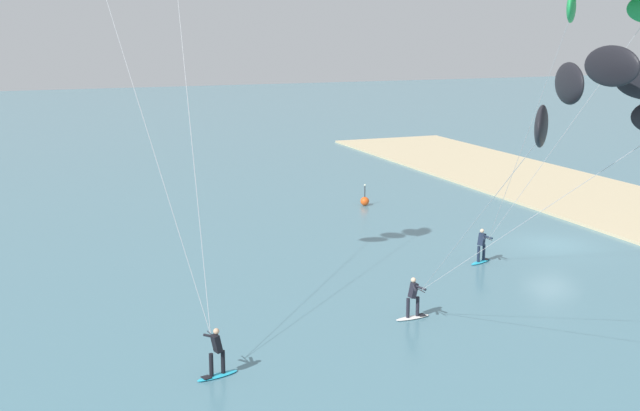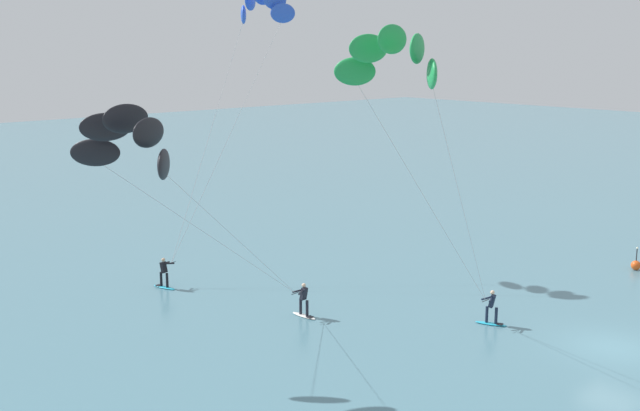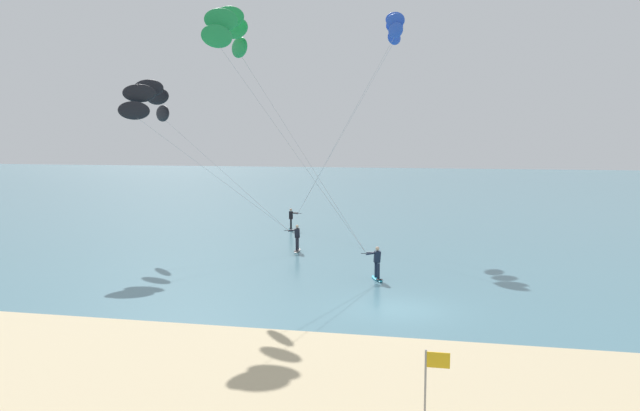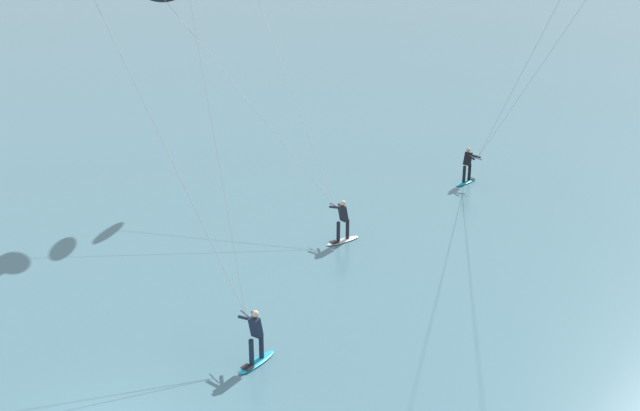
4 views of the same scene
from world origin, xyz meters
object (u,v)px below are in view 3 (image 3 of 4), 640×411
kitesurfer_nearshore (235,40)px  kitesurfer_far_out (389,37)px  beach_flag (432,378)px  kitesurfer_mid_water (154,106)px

kitesurfer_nearshore → kitesurfer_far_out: (6.12, 16.52, 2.47)m
beach_flag → kitesurfer_far_out: bearing=97.4°
kitesurfer_mid_water → kitesurfer_far_out: size_ratio=0.66×
kitesurfer_nearshore → beach_flag: kitesurfer_nearshore is taller
kitesurfer_nearshore → beach_flag: 22.07m
kitesurfer_nearshore → beach_flag: bearing=-57.8°
kitesurfer_nearshore → beach_flag: size_ratio=6.22×
kitesurfer_far_out → kitesurfer_nearshore: bearing=-110.3°
kitesurfer_nearshore → kitesurfer_mid_water: 10.36m
kitesurfer_mid_water → beach_flag: (18.10, -22.87, -7.43)m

